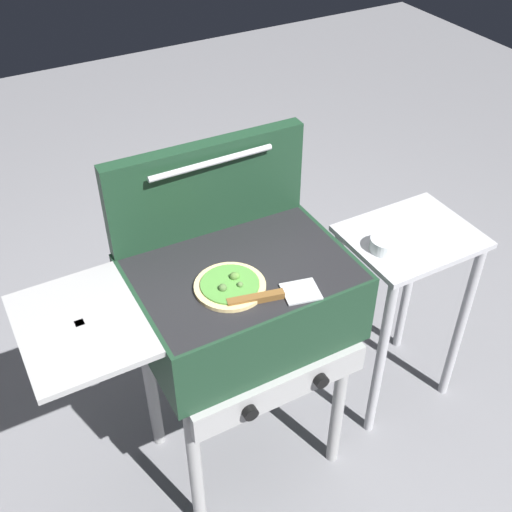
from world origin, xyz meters
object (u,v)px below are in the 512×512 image
(pizza_veggie, at_px, (230,286))
(prep_table, at_px, (402,284))
(topping_bowl_near, at_px, (385,245))
(grill, at_px, (238,305))
(spatula, at_px, (275,296))

(pizza_veggie, height_order, prep_table, pizza_veggie)
(pizza_veggie, relative_size, topping_bowl_near, 1.95)
(grill, relative_size, prep_table, 1.23)
(grill, bearing_deg, prep_table, 0.37)
(topping_bowl_near, bearing_deg, prep_table, 9.31)
(spatula, distance_m, prep_table, 0.75)
(pizza_veggie, xyz_separation_m, spatula, (0.09, -0.09, -0.00))
(prep_table, bearing_deg, grill, -179.63)
(topping_bowl_near, bearing_deg, pizza_veggie, -175.55)
(spatula, bearing_deg, topping_bowl_near, 15.53)
(grill, relative_size, spatula, 3.61)
(spatula, bearing_deg, pizza_veggie, 133.20)
(grill, distance_m, spatula, 0.22)
(topping_bowl_near, bearing_deg, grill, 178.13)
(grill, xyz_separation_m, spatula, (0.03, -0.16, 0.15))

